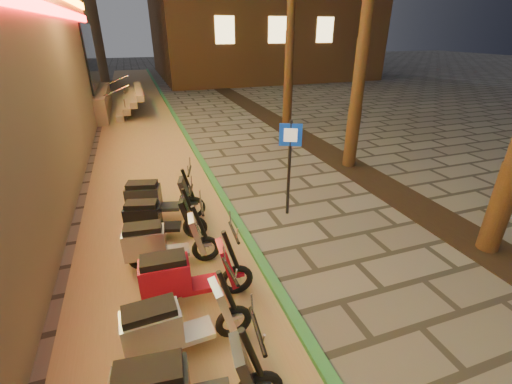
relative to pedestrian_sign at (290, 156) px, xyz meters
name	(u,v)px	position (x,y,z in m)	size (l,w,h in m)	color
parking_strip	(147,157)	(-2.98, 5.31, -1.47)	(3.40, 60.00, 0.01)	#8C7251
green_curb	(195,151)	(-1.28, 5.31, -1.42)	(0.18, 60.00, 0.10)	#296E3B
planting_strip	(389,189)	(3.22, 0.31, -1.46)	(1.20, 40.00, 0.02)	black
pedestrian_sign	(290,156)	(0.00, 0.00, 0.00)	(0.47, 0.23, 2.27)	black
scooter_5	(174,326)	(-3.04, -3.15, -0.94)	(1.73, 0.61, 1.22)	black
scooter_6	(184,276)	(-2.77, -2.21, -0.93)	(1.78, 0.62, 1.26)	black
scooter_7	(160,243)	(-3.04, -1.12, -0.95)	(1.73, 0.65, 1.21)	black
scooter_8	(156,218)	(-3.04, -0.14, -0.97)	(1.65, 0.82, 1.17)	black
scooter_9	(156,199)	(-2.96, 0.74, -0.93)	(1.75, 0.85, 1.24)	black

